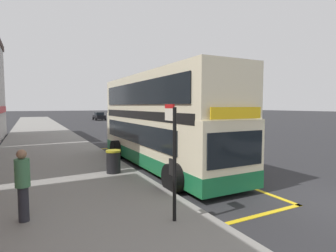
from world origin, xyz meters
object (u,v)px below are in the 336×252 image
double_decker_bus (161,124)px  parked_car_black_behind (99,116)px  parked_car_silver_far (119,119)px  pedestrian_waiting_near_sign (23,182)px  parked_car_teal_across (152,124)px  litter_bin (113,161)px  bus_stop_sign (173,153)px

double_decker_bus → parked_car_black_behind: bearing=80.8°
parked_car_silver_far → pedestrian_waiting_near_sign: bearing=68.3°
parked_car_black_behind → parked_car_teal_across: size_ratio=1.00×
parked_car_teal_across → litter_bin: bearing=-117.1°
parked_car_teal_across → litter_bin: 19.97m
bus_stop_sign → litter_bin: size_ratio=2.97×
parked_car_silver_far → litter_bin: 32.33m
bus_stop_sign → parked_car_silver_far: bus_stop_sign is taller
parked_car_silver_far → litter_bin: (-9.63, -30.86, -0.18)m
litter_bin → pedestrian_waiting_near_sign: bearing=-131.9°
parked_car_silver_far → parked_car_black_behind: bearing=-90.8°
parked_car_black_behind → litter_bin: (-9.56, -43.91, -0.18)m
double_decker_bus → litter_bin: 3.04m
parked_car_teal_across → parked_car_silver_far: 13.34m
double_decker_bus → parked_car_teal_across: size_ratio=2.53×
bus_stop_sign → parked_car_teal_across: size_ratio=0.68×
parked_car_black_behind → parked_car_teal_across: bearing=-91.5°
bus_stop_sign → pedestrian_waiting_near_sign: bus_stop_sign is taller
double_decker_bus → parked_car_teal_across: bearing=67.2°
parked_car_black_behind → pedestrian_waiting_near_sign: bearing=-106.7°
double_decker_bus → litter_bin: double_decker_bus is taller
parked_car_black_behind → litter_bin: bearing=-103.9°
parked_car_black_behind → parked_car_silver_far: 13.06m
parked_car_black_behind → parked_car_silver_far: bearing=-91.3°
double_decker_bus → parked_car_silver_far: 30.94m
parked_car_black_behind → litter_bin: 44.94m
parked_car_teal_across → parked_car_silver_far: size_ratio=1.00×
double_decker_bus → pedestrian_waiting_near_sign: (-5.82, -4.38, -0.96)m
double_decker_bus → bus_stop_sign: size_ratio=3.75×
parked_car_black_behind → parked_car_teal_across: (0.04, -26.40, 0.00)m
bus_stop_sign → litter_bin: bus_stop_sign is taller
litter_bin → parked_car_silver_far: bearing=72.7°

